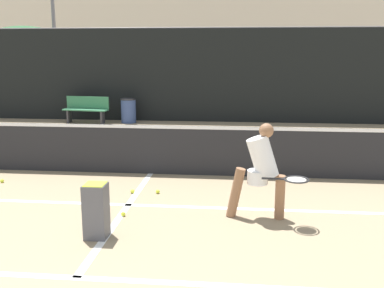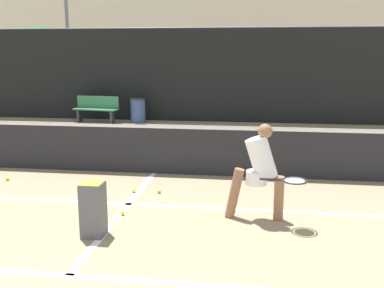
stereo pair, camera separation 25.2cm
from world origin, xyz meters
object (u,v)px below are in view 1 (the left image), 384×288
at_px(player_practicing, 261,168).
at_px(parked_car, 281,93).
at_px(ball_hopper, 96,209).
at_px(courtside_bench, 86,109).
at_px(trash_bin, 128,111).

bearing_deg(player_practicing, parked_car, 85.11).
height_order(ball_hopper, courtside_bench, courtside_bench).
height_order(ball_hopper, parked_car, parked_car).
distance_m(courtside_bench, parked_car, 8.18).
relative_size(player_practicing, courtside_bench, 0.89).
distance_m(player_practicing, trash_bin, 9.11).
bearing_deg(courtside_bench, player_practicing, -48.16).
bearing_deg(ball_hopper, courtside_bench, 109.49).
relative_size(player_practicing, trash_bin, 1.73).
distance_m(player_practicing, ball_hopper, 2.31).
bearing_deg(trash_bin, ball_hopper, -78.82).
relative_size(player_practicing, ball_hopper, 1.93).
distance_m(ball_hopper, courtside_bench, 9.44).
relative_size(courtside_bench, trash_bin, 1.93).
bearing_deg(player_practicing, trash_bin, 117.01).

